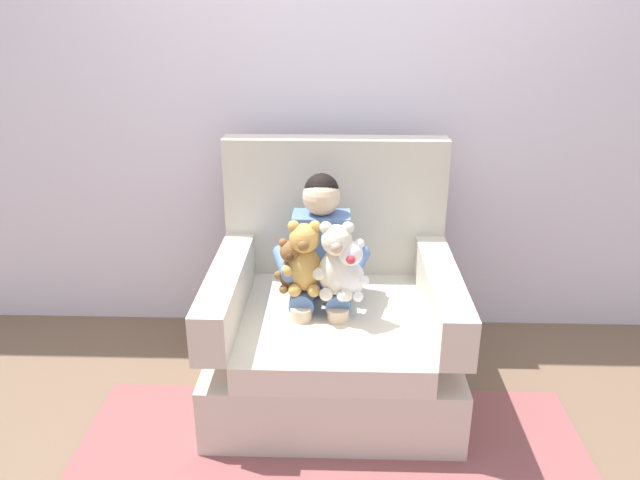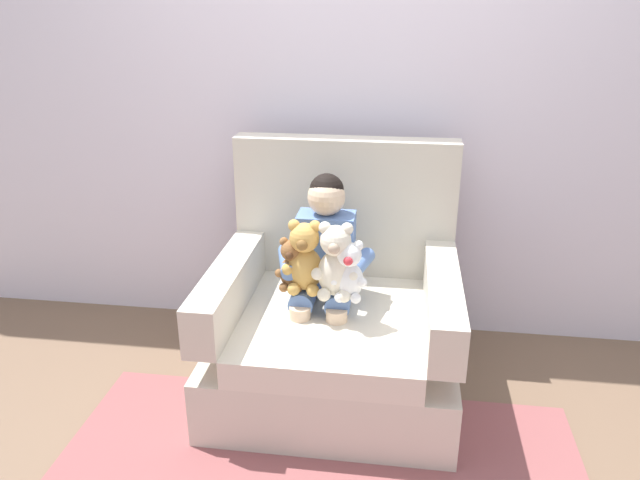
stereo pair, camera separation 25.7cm
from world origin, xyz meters
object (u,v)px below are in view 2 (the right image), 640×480
(plush_honey, at_px, (305,259))
(plush_brown, at_px, (292,265))
(plush_cream, at_px, (336,263))
(armchair, at_px, (336,320))
(seated_child, at_px, (324,257))
(plush_white, at_px, (349,272))

(plush_honey, distance_m, plush_brown, 0.07)
(plush_honey, bearing_deg, plush_cream, 3.28)
(armchair, bearing_deg, plush_brown, -151.20)
(seated_child, distance_m, plush_cream, 0.19)
(seated_child, bearing_deg, plush_cream, -69.28)
(plush_white, bearing_deg, plush_cream, 150.13)
(armchair, distance_m, seated_child, 0.31)
(plush_brown, bearing_deg, plush_honey, -24.54)
(plush_honey, bearing_deg, seated_child, 81.56)
(seated_child, height_order, plush_white, seated_child)
(plush_brown, distance_m, plush_white, 0.26)
(plush_white, bearing_deg, armchair, 97.49)
(armchair, distance_m, plush_cream, 0.39)
(plush_cream, relative_size, plush_brown, 1.40)
(plush_honey, bearing_deg, plush_white, 3.21)
(plush_brown, xyz_separation_m, plush_white, (0.26, -0.06, 0.01))
(armchair, relative_size, plush_brown, 4.60)
(seated_child, xyz_separation_m, plush_brown, (-0.13, -0.13, 0.01))
(armchair, xyz_separation_m, plush_cream, (0.01, -0.15, 0.36))
(seated_child, relative_size, plush_honey, 2.51)
(plush_brown, bearing_deg, armchair, 15.13)
(armchair, bearing_deg, plush_honey, -137.94)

